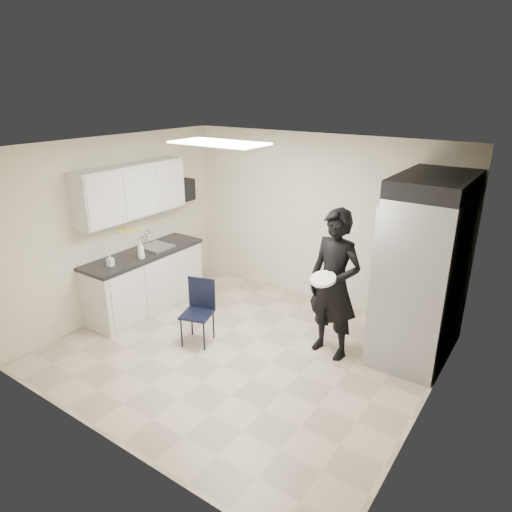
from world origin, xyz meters
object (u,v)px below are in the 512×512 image
Objects in this scene: commercial_fridge at (423,277)px; folding_chair at (197,314)px; lower_counter at (146,282)px; man_tuxedo at (334,285)px.

commercial_fridge is 2.48× the size of folding_chair.
lower_counter is 2.25× the size of folding_chair.
commercial_fridge is 1.09m from man_tuxedo.
folding_chair is at bearing -145.08° from man_tuxedo.
lower_counter reaches higher than folding_chair.
commercial_fridge is at bearing 12.85° from folding_chair.
commercial_fridge reaches higher than man_tuxedo.
man_tuxedo is (2.90, 0.44, 0.52)m from lower_counter.
commercial_fridge is 1.10× the size of man_tuxedo.
commercial_fridge is at bearing 43.64° from man_tuxedo.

